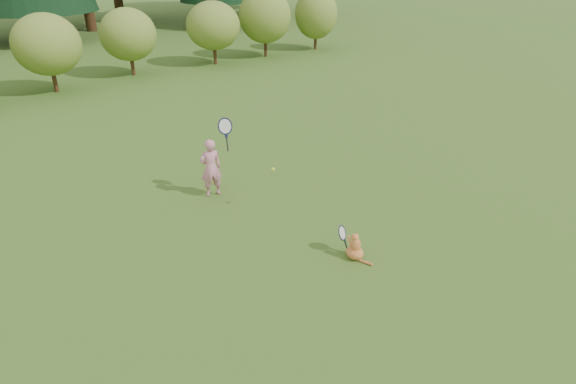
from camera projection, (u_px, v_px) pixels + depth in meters
ground at (309, 252)px, 7.66m from camera, size 100.00×100.00×0.00m
shrub_row at (57, 47)px, 16.11m from camera, size 28.00×3.00×2.80m
child at (211, 167)px, 9.19m from camera, size 0.69×0.48×1.72m
cat at (355, 245)px, 7.44m from camera, size 0.35×0.64×0.58m
tennis_ball at (273, 169)px, 8.53m from camera, size 0.07×0.07×0.07m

